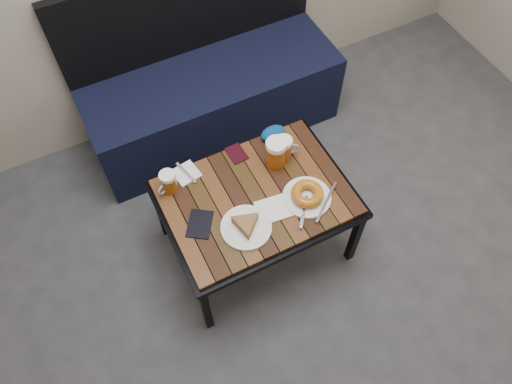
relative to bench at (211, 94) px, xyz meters
name	(u,v)px	position (x,y,z in m)	size (l,w,h in m)	color
room_shell	(366,3)	(-0.13, -1.26, 1.48)	(4.00, 4.00, 4.00)	gray
bench	(211,94)	(0.00, 0.00, 0.00)	(1.40, 0.50, 0.95)	black
cafe_table	(256,201)	(-0.14, -0.83, 0.16)	(0.84, 0.62, 0.47)	black
beer_mug_left	(168,182)	(-0.46, -0.63, 0.26)	(0.11, 0.09, 0.11)	#8E400B
beer_mug_centre	(276,153)	(0.03, -0.71, 0.28)	(0.14, 0.10, 0.15)	#8E400B
beer_mug_right	(284,149)	(0.07, -0.70, 0.26)	(0.12, 0.09, 0.13)	#8E400B
plate_pie	(246,226)	(-0.25, -0.96, 0.22)	(0.22, 0.22, 0.06)	white
plate_bagel	(307,195)	(0.06, -0.94, 0.22)	(0.26, 0.24, 0.06)	white
napkin_left	(186,173)	(-0.37, -0.58, 0.20)	(0.12, 0.14, 0.01)	white
napkin_right	(273,209)	(-0.10, -0.93, 0.20)	(0.16, 0.14, 0.01)	white
passport_navy	(200,224)	(-0.42, -0.85, 0.20)	(0.10, 0.14, 0.01)	black
passport_burgundy	(237,154)	(-0.11, -0.58, 0.20)	(0.08, 0.11, 0.01)	black
knit_pouch	(273,133)	(0.08, -0.57, 0.23)	(0.12, 0.08, 0.05)	navy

